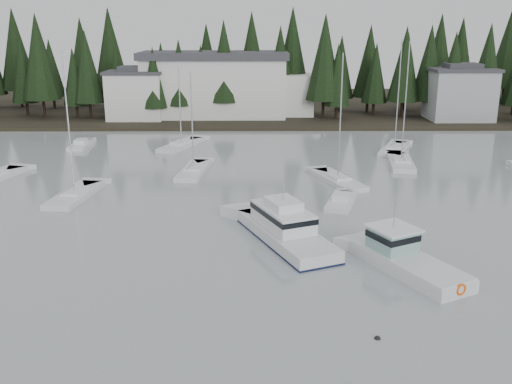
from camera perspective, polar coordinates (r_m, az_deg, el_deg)
far_shore_land at (r=115.29m, az=-1.13°, el=8.55°), size 240.00×54.00×1.00m
conifer_treeline at (r=104.41m, az=-1.20°, el=7.70°), size 200.00×22.00×20.00m
house_west at (r=98.75m, az=-11.92°, el=9.57°), size 9.54×7.42×8.75m
house_east_a at (r=101.86m, az=19.70°, el=9.31°), size 10.60×8.48×9.25m
harbor_inn at (r=100.11m, az=-2.97°, el=10.63°), size 29.50×11.50×10.90m
cabin_cruiser_center at (r=43.99m, az=2.90°, el=-3.92°), size 7.73×11.92×4.91m
lobster_boat_teal at (r=40.28m, az=14.66°, el=-6.68°), size 6.95×9.47×5.02m
sailboat_4 at (r=64.23m, az=-6.24°, el=2.00°), size 3.44×9.01×11.71m
sailboat_6 at (r=77.12m, az=13.67°, el=4.11°), size 5.94×9.00×14.75m
sailboat_7 at (r=78.08m, az=-7.46°, el=4.57°), size 5.85×9.68×11.13m
sailboat_8 at (r=57.50m, az=-17.63°, el=-0.42°), size 3.81×8.91×14.69m
sailboat_9 at (r=60.63m, az=8.17°, el=1.07°), size 5.29×9.11×13.83m
sailboat_10 at (r=69.76m, az=14.29°, el=2.77°), size 3.94×9.30×14.72m
runabout_1 at (r=53.27m, az=8.53°, el=-1.08°), size 3.91×6.35×1.42m
runabout_3 at (r=80.86m, az=-17.07°, el=4.44°), size 2.22×6.39×1.42m
mooring_buoy_dark at (r=31.95m, az=12.05°, el=-14.16°), size 0.34×0.34×0.34m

